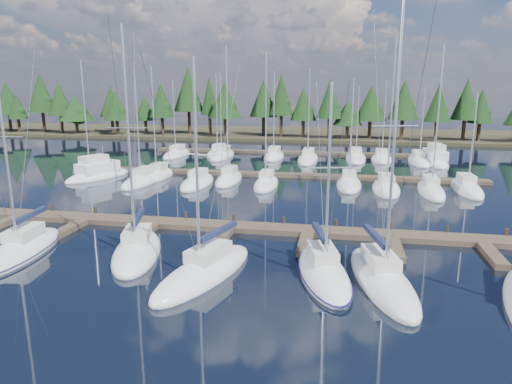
% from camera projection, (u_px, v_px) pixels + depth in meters
% --- Properties ---
extents(ground, '(260.00, 260.00, 0.00)m').
position_uv_depth(ground, '(259.00, 194.00, 46.82)').
color(ground, black).
rests_on(ground, ground).
extents(far_shore, '(220.00, 30.00, 0.60)m').
position_uv_depth(far_shore, '(306.00, 134.00, 104.20)').
color(far_shore, '#322E1C').
rests_on(far_shore, ground).
extents(main_dock, '(44.00, 6.13, 0.90)m').
position_uv_depth(main_dock, '(229.00, 229.00, 34.67)').
color(main_dock, '#4A3D2E').
rests_on(main_dock, ground).
extents(back_docks, '(50.00, 21.80, 0.40)m').
position_uv_depth(back_docks, '(283.00, 162.00, 65.53)').
color(back_docks, '#4A3D2E').
rests_on(back_docks, ground).
extents(front_sailboat_1, '(3.94, 9.44, 14.11)m').
position_uv_depth(front_sailboat_1, '(22.00, 250.00, 30.02)').
color(front_sailboat_1, silver).
rests_on(front_sailboat_1, ground).
extents(front_sailboat_2, '(5.06, 8.70, 15.13)m').
position_uv_depth(front_sailboat_2, '(137.00, 251.00, 29.75)').
color(front_sailboat_2, silver).
rests_on(front_sailboat_2, ground).
extents(front_sailboat_3, '(5.23, 9.80, 13.08)m').
position_uv_depth(front_sailboat_3, '(205.00, 271.00, 26.48)').
color(front_sailboat_3, silver).
rests_on(front_sailboat_3, ground).
extents(front_sailboat_4, '(4.67, 8.97, 11.80)m').
position_uv_depth(front_sailboat_4, '(323.00, 273.00, 26.32)').
color(front_sailboat_4, silver).
rests_on(front_sailboat_4, ground).
extents(front_sailboat_5, '(4.70, 10.01, 16.01)m').
position_uv_depth(front_sailboat_5, '(382.00, 278.00, 25.46)').
color(front_sailboat_5, silver).
rests_on(front_sailboat_5, ground).
extents(back_sailboat_rows, '(45.42, 32.68, 16.59)m').
position_uv_depth(back_sailboat_rows, '(283.00, 168.00, 60.85)').
color(back_sailboat_rows, silver).
rests_on(back_sailboat_rows, ground).
extents(motor_yacht_left, '(6.17, 9.64, 4.58)m').
position_uv_depth(motor_yacht_left, '(98.00, 174.00, 55.21)').
color(motor_yacht_left, silver).
rests_on(motor_yacht_left, ground).
extents(motor_yacht_right, '(3.79, 9.75, 4.79)m').
position_uv_depth(motor_yacht_right, '(435.00, 160.00, 65.26)').
color(motor_yacht_right, silver).
rests_on(motor_yacht_right, ground).
extents(tree_line, '(184.62, 11.70, 14.55)m').
position_uv_depth(tree_line, '(299.00, 104.00, 93.43)').
color(tree_line, black).
rests_on(tree_line, far_shore).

